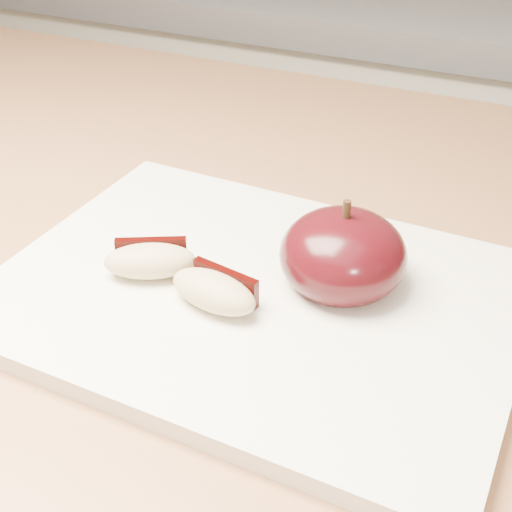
% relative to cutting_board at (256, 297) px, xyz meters
% --- Properties ---
extents(back_cabinet, '(2.40, 0.62, 0.94)m').
position_rel_cutting_board_xyz_m(back_cabinet, '(-0.09, 0.79, -0.44)').
color(back_cabinet, silver).
rests_on(back_cabinet, ground).
extents(cutting_board, '(0.33, 0.25, 0.01)m').
position_rel_cutting_board_xyz_m(cutting_board, '(0.00, 0.00, 0.00)').
color(cutting_board, white).
rests_on(cutting_board, island_counter).
extents(apple_half, '(0.10, 0.10, 0.07)m').
position_rel_cutting_board_xyz_m(apple_half, '(0.05, 0.03, 0.03)').
color(apple_half, black).
rests_on(apple_half, cutting_board).
extents(apple_wedge_a, '(0.07, 0.05, 0.02)m').
position_rel_cutting_board_xyz_m(apple_wedge_a, '(-0.07, -0.01, 0.02)').
color(apple_wedge_a, tan).
rests_on(apple_wedge_a, cutting_board).
extents(apple_wedge_b, '(0.06, 0.04, 0.02)m').
position_rel_cutting_board_xyz_m(apple_wedge_b, '(-0.02, -0.03, 0.02)').
color(apple_wedge_b, tan).
rests_on(apple_wedge_b, cutting_board).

